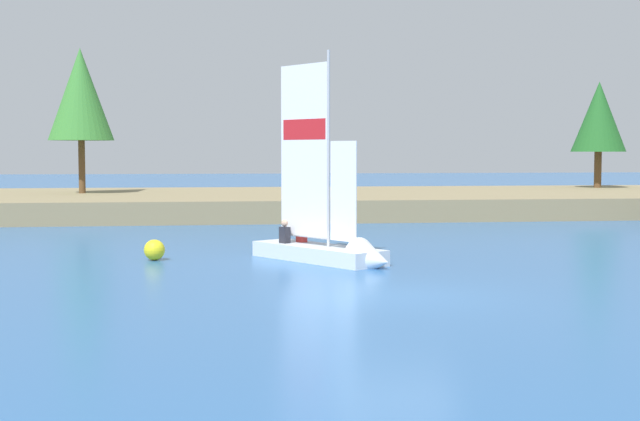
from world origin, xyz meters
TOP-DOWN VIEW (x-y plane):
  - ground_plane at (0.00, 0.00)m, footprint 200.00×200.00m
  - shore_bank at (0.00, 25.86)m, footprint 80.00×14.47m
  - shoreline_tree_midleft at (-9.81, 26.68)m, footprint 3.14×3.14m
  - shoreline_tree_centre at (17.92, 29.69)m, footprint 3.00×3.00m
  - sailboat at (-0.47, 5.71)m, footprint 3.69×4.71m
  - channel_buoy at (-5.32, 6.93)m, footprint 0.58×0.58m

SIDE VIEW (x-z plane):
  - ground_plane at x=0.00m, z-range 0.00..0.00m
  - channel_buoy at x=-5.32m, z-range 0.00..0.58m
  - shore_bank at x=0.00m, z-range 0.00..0.96m
  - sailboat at x=-0.47m, z-range -2.53..3.55m
  - shoreline_tree_centre at x=17.92m, z-range 1.93..7.84m
  - shoreline_tree_midleft at x=-9.81m, z-range 2.22..9.24m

